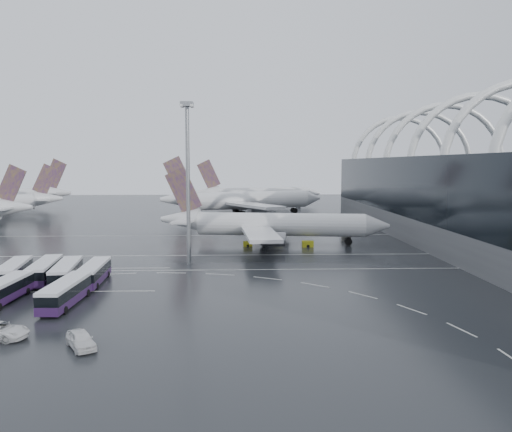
{
  "coord_description": "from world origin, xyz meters",
  "views": [
    {
      "loc": [
        2.11,
        -87.11,
        18.34
      ],
      "look_at": [
        5.97,
        20.67,
        7.0
      ],
      "focal_mm": 35.0,
      "sensor_mm": 36.0,
      "label": 1
    }
  ],
  "objects_px": {
    "bus_row_near_a": "(14,272)",
    "gse_cart_belly_e": "(279,238)",
    "gse_cart_belly_a": "(308,244)",
    "bus_row_near_d": "(94,272)",
    "bus_row_far_c": "(66,292)",
    "jet_remote_far": "(16,196)",
    "van_curve_b": "(81,340)",
    "floodlight_mast": "(188,163)",
    "airliner_gate_b": "(242,201)",
    "airliner_gate_c": "(257,195)",
    "airliner_main": "(269,225)",
    "bus_row_near_c": "(66,272)",
    "bus_row_near_b": "(45,270)",
    "jet_remote_mid": "(1,203)",
    "gse_cart_belly_c": "(248,244)",
    "gse_cart_belly_b": "(346,238)",
    "bus_row_far_a": "(4,290)"
  },
  "relations": [
    {
      "from": "bus_row_near_a",
      "to": "gse_cart_belly_e",
      "type": "bearing_deg",
      "value": -56.86
    },
    {
      "from": "bus_row_near_a",
      "to": "van_curve_b",
      "type": "bearing_deg",
      "value": -155.63
    },
    {
      "from": "bus_row_far_c",
      "to": "gse_cart_belly_a",
      "type": "relative_size",
      "value": 5.26
    },
    {
      "from": "bus_row_near_d",
      "to": "van_curve_b",
      "type": "distance_m",
      "value": 28.28
    },
    {
      "from": "bus_row_far_c",
      "to": "van_curve_b",
      "type": "xyz_separation_m",
      "value": [
        6.71,
        -15.62,
        -0.86
      ]
    },
    {
      "from": "airliner_main",
      "to": "airliner_gate_b",
      "type": "distance_m",
      "value": 63.35
    },
    {
      "from": "gse_cart_belly_b",
      "to": "airliner_main",
      "type": "bearing_deg",
      "value": -167.07
    },
    {
      "from": "bus_row_far_a",
      "to": "gse_cart_belly_e",
      "type": "height_order",
      "value": "bus_row_far_a"
    },
    {
      "from": "airliner_gate_c",
      "to": "airliner_main",
      "type": "bearing_deg",
      "value": -105.6
    },
    {
      "from": "bus_row_far_a",
      "to": "van_curve_b",
      "type": "relative_size",
      "value": 2.37
    },
    {
      "from": "airliner_gate_c",
      "to": "van_curve_b",
      "type": "distance_m",
      "value": 166.2
    },
    {
      "from": "jet_remote_far",
      "to": "gse_cart_belly_a",
      "type": "relative_size",
      "value": 19.16
    },
    {
      "from": "airliner_gate_c",
      "to": "jet_remote_mid",
      "type": "bearing_deg",
      "value": -173.64
    },
    {
      "from": "jet_remote_far",
      "to": "van_curve_b",
      "type": "height_order",
      "value": "jet_remote_far"
    },
    {
      "from": "bus_row_near_d",
      "to": "airliner_main",
      "type": "bearing_deg",
      "value": -41.75
    },
    {
      "from": "airliner_gate_b",
      "to": "gse_cart_belly_a",
      "type": "distance_m",
      "value": 68.73
    },
    {
      "from": "bus_row_near_c",
      "to": "gse_cart_belly_a",
      "type": "relative_size",
      "value": 5.33
    },
    {
      "from": "airliner_main",
      "to": "bus_row_near_c",
      "type": "height_order",
      "value": "airliner_main"
    },
    {
      "from": "airliner_main",
      "to": "bus_row_near_a",
      "type": "bearing_deg",
      "value": -131.34
    },
    {
      "from": "jet_remote_mid",
      "to": "jet_remote_far",
      "type": "height_order",
      "value": "jet_remote_far"
    },
    {
      "from": "airliner_gate_b",
      "to": "jet_remote_far",
      "type": "distance_m",
      "value": 98.16
    },
    {
      "from": "airliner_gate_b",
      "to": "bus_row_far_c",
      "type": "xyz_separation_m",
      "value": [
        -23.78,
        -111.23,
        -3.51
      ]
    },
    {
      "from": "bus_row_far_c",
      "to": "jet_remote_far",
      "type": "bearing_deg",
      "value": 27.68
    },
    {
      "from": "jet_remote_mid",
      "to": "gse_cart_belly_e",
      "type": "distance_m",
      "value": 110.52
    },
    {
      "from": "airliner_gate_b",
      "to": "van_curve_b",
      "type": "distance_m",
      "value": 128.06
    },
    {
      "from": "jet_remote_mid",
      "to": "jet_remote_far",
      "type": "distance_m",
      "value": 31.61
    },
    {
      "from": "bus_row_near_c",
      "to": "gse_cart_belly_b",
      "type": "height_order",
      "value": "bus_row_near_c"
    },
    {
      "from": "airliner_main",
      "to": "bus_row_far_a",
      "type": "height_order",
      "value": "airliner_main"
    },
    {
      "from": "jet_remote_far",
      "to": "bus_row_near_a",
      "type": "xyz_separation_m",
      "value": [
        56.56,
        -131.18,
        -3.59
      ]
    },
    {
      "from": "airliner_gate_b",
      "to": "airliner_gate_c",
      "type": "relative_size",
      "value": 1.05
    },
    {
      "from": "bus_row_near_c",
      "to": "gse_cart_belly_e",
      "type": "height_order",
      "value": "bus_row_near_c"
    },
    {
      "from": "jet_remote_mid",
      "to": "bus_row_far_c",
      "type": "bearing_deg",
      "value": 97.76
    },
    {
      "from": "floodlight_mast",
      "to": "gse_cart_belly_e",
      "type": "height_order",
      "value": "floodlight_mast"
    },
    {
      "from": "van_curve_b",
      "to": "floodlight_mast",
      "type": "relative_size",
      "value": 0.18
    },
    {
      "from": "airliner_gate_c",
      "to": "gse_cart_belly_a",
      "type": "distance_m",
      "value": 105.05
    },
    {
      "from": "gse_cart_belly_a",
      "to": "gse_cart_belly_c",
      "type": "bearing_deg",
      "value": 174.28
    },
    {
      "from": "airliner_gate_b",
      "to": "van_curve_b",
      "type": "relative_size",
      "value": 11.44
    },
    {
      "from": "bus_row_far_a",
      "to": "floodlight_mast",
      "type": "distance_m",
      "value": 36.83
    },
    {
      "from": "airliner_main",
      "to": "bus_row_near_c",
      "type": "distance_m",
      "value": 49.43
    },
    {
      "from": "airliner_gate_c",
      "to": "bus_row_near_b",
      "type": "distance_m",
      "value": 140.6
    },
    {
      "from": "airliner_gate_c",
      "to": "jet_remote_mid",
      "type": "relative_size",
      "value": 1.35
    },
    {
      "from": "jet_remote_mid",
      "to": "gse_cart_belly_c",
      "type": "xyz_separation_m",
      "value": [
        85.42,
        -67.72,
        -4.22
      ]
    },
    {
      "from": "gse_cart_belly_a",
      "to": "bus_row_near_d",
      "type": "bearing_deg",
      "value": -139.42
    },
    {
      "from": "bus_row_near_a",
      "to": "gse_cart_belly_a",
      "type": "distance_m",
      "value": 59.18
    },
    {
      "from": "gse_cart_belly_e",
      "to": "bus_row_near_c",
      "type": "bearing_deg",
      "value": -130.84
    },
    {
      "from": "airliner_gate_b",
      "to": "bus_row_far_a",
      "type": "relative_size",
      "value": 4.82
    },
    {
      "from": "airliner_main",
      "to": "airliner_gate_c",
      "type": "distance_m",
      "value": 100.68
    },
    {
      "from": "bus_row_near_b",
      "to": "bus_row_far_c",
      "type": "bearing_deg",
      "value": -157.03
    },
    {
      "from": "bus_row_near_c",
      "to": "bus_row_far_a",
      "type": "xyz_separation_m",
      "value": [
        -4.72,
        -10.2,
        -0.1
      ]
    },
    {
      "from": "floodlight_mast",
      "to": "gse_cart_belly_b",
      "type": "xyz_separation_m",
      "value": [
        34.69,
        26.61,
        -17.78
      ]
    }
  ]
}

